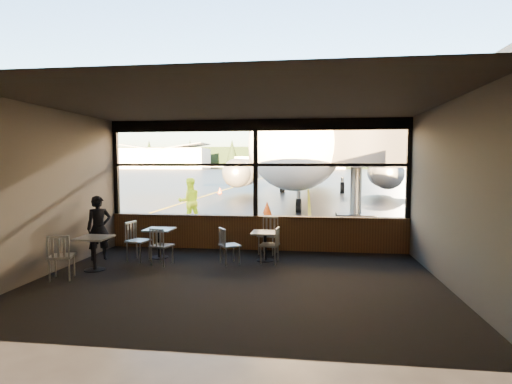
% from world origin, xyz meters
% --- Properties ---
extents(ground_plane, '(520.00, 520.00, 0.00)m').
position_xyz_m(ground_plane, '(0.00, 120.00, 0.00)').
color(ground_plane, black).
rests_on(ground_plane, ground).
extents(carpet_floor, '(8.00, 6.00, 0.01)m').
position_xyz_m(carpet_floor, '(0.00, -3.00, 0.01)').
color(carpet_floor, black).
rests_on(carpet_floor, ground).
extents(ceiling, '(8.00, 6.00, 0.04)m').
position_xyz_m(ceiling, '(0.00, -3.00, 3.50)').
color(ceiling, '#38332D').
rests_on(ceiling, ground).
extents(wall_left, '(0.04, 6.00, 3.50)m').
position_xyz_m(wall_left, '(-4.00, -3.00, 1.75)').
color(wall_left, '#524B42').
rests_on(wall_left, ground).
extents(wall_right, '(0.04, 6.00, 3.50)m').
position_xyz_m(wall_right, '(4.00, -3.00, 1.75)').
color(wall_right, '#524B42').
rests_on(wall_right, ground).
extents(wall_back, '(8.00, 0.04, 3.50)m').
position_xyz_m(wall_back, '(0.00, -6.00, 1.75)').
color(wall_back, '#524B42').
rests_on(wall_back, ground).
extents(window_sill, '(8.00, 0.28, 0.90)m').
position_xyz_m(window_sill, '(0.00, 0.00, 0.45)').
color(window_sill, '#58351A').
rests_on(window_sill, ground).
extents(window_header, '(8.00, 0.18, 0.30)m').
position_xyz_m(window_header, '(0.00, 0.00, 3.35)').
color(window_header, black).
rests_on(window_header, ground).
extents(mullion_left, '(0.12, 0.12, 2.60)m').
position_xyz_m(mullion_left, '(-3.95, 0.00, 2.20)').
color(mullion_left, black).
rests_on(mullion_left, ground).
extents(mullion_centre, '(0.12, 0.12, 2.60)m').
position_xyz_m(mullion_centre, '(0.00, 0.00, 2.20)').
color(mullion_centre, black).
rests_on(mullion_centre, ground).
extents(mullion_right, '(0.12, 0.12, 2.60)m').
position_xyz_m(mullion_right, '(3.95, 0.00, 2.20)').
color(mullion_right, black).
rests_on(mullion_right, ground).
extents(window_transom, '(8.00, 0.10, 0.08)m').
position_xyz_m(window_transom, '(0.00, 0.00, 2.30)').
color(window_transom, black).
rests_on(window_transom, ground).
extents(airliner, '(33.91, 39.88, 11.64)m').
position_xyz_m(airliner, '(1.72, 21.31, 5.82)').
color(airliner, white).
rests_on(airliner, ground_plane).
extents(jet_bridge, '(9.19, 11.23, 4.90)m').
position_xyz_m(jet_bridge, '(3.60, 5.50, 2.45)').
color(jet_bridge, '#2C2D2F').
rests_on(jet_bridge, ground_plane).
extents(cafe_table_near, '(0.64, 0.64, 0.70)m').
position_xyz_m(cafe_table_near, '(0.39, -1.22, 0.35)').
color(cafe_table_near, gray).
rests_on(cafe_table_near, carpet_floor).
extents(cafe_table_mid, '(0.66, 0.66, 0.73)m').
position_xyz_m(cafe_table_mid, '(-2.24, -1.25, 0.36)').
color(cafe_table_mid, gray).
rests_on(cafe_table_mid, carpet_floor).
extents(cafe_table_left, '(0.67, 0.67, 0.74)m').
position_xyz_m(cafe_table_left, '(-3.22, -2.56, 0.37)').
color(cafe_table_left, gray).
rests_on(cafe_table_left, carpet_floor).
extents(chair_near_e, '(0.53, 0.53, 0.86)m').
position_xyz_m(chair_near_e, '(0.52, -1.47, 0.43)').
color(chair_near_e, '#BCB6A9').
rests_on(chair_near_e, carpet_floor).
extents(chair_near_w, '(0.65, 0.65, 0.86)m').
position_xyz_m(chair_near_w, '(-0.39, -1.65, 0.43)').
color(chair_near_w, '#B2ACA0').
rests_on(chair_near_w, carpet_floor).
extents(chair_near_n, '(0.62, 0.62, 0.96)m').
position_xyz_m(chair_near_n, '(0.38, -0.50, 0.48)').
color(chair_near_n, '#ABA79A').
rests_on(chair_near_n, carpet_floor).
extents(chair_mid_s, '(0.60, 0.60, 0.89)m').
position_xyz_m(chair_mid_s, '(-1.92, -1.93, 0.44)').
color(chair_mid_s, '#B0AC9F').
rests_on(chair_mid_s, carpet_floor).
extents(chair_mid_w, '(0.62, 0.62, 0.96)m').
position_xyz_m(chair_mid_w, '(-2.62, -1.63, 0.48)').
color(chair_mid_w, '#A9A498').
rests_on(chair_mid_w, carpet_floor).
extents(chair_left_s, '(0.64, 0.64, 0.93)m').
position_xyz_m(chair_left_s, '(-3.50, -3.28, 0.47)').
color(chair_left_s, beige).
rests_on(chair_left_s, carpet_floor).
extents(passenger, '(0.68, 0.65, 1.56)m').
position_xyz_m(passenger, '(-3.60, -1.65, 0.78)').
color(passenger, black).
rests_on(passenger, carpet_floor).
extents(ground_crew, '(1.10, 1.04, 1.80)m').
position_xyz_m(ground_crew, '(-3.07, 4.07, 0.90)').
color(ground_crew, '#BFF219').
rests_on(ground_crew, ground_plane).
extents(cone_nose, '(0.40, 0.40, 0.56)m').
position_xyz_m(cone_nose, '(-0.37, 7.16, 0.28)').
color(cone_nose, '#DF5607').
rests_on(cone_nose, ground_plane).
extents(cone_wing, '(0.34, 0.34, 0.47)m').
position_xyz_m(cone_wing, '(-5.49, 20.38, 0.24)').
color(cone_wing, '#DF3C07').
rests_on(cone_wing, ground_plane).
extents(hangar_left, '(45.00, 18.00, 11.00)m').
position_xyz_m(hangar_left, '(-70.00, 180.00, 5.50)').
color(hangar_left, silver).
rests_on(hangar_left, ground_plane).
extents(hangar_mid, '(38.00, 15.00, 10.00)m').
position_xyz_m(hangar_mid, '(0.00, 185.00, 5.00)').
color(hangar_mid, silver).
rests_on(hangar_mid, ground_plane).
extents(hangar_right, '(50.00, 20.00, 12.00)m').
position_xyz_m(hangar_right, '(60.00, 178.00, 6.00)').
color(hangar_right, silver).
rests_on(hangar_right, ground_plane).
extents(fuel_tank_a, '(8.00, 8.00, 6.00)m').
position_xyz_m(fuel_tank_a, '(-30.00, 182.00, 3.00)').
color(fuel_tank_a, silver).
rests_on(fuel_tank_a, ground_plane).
extents(fuel_tank_b, '(8.00, 8.00, 6.00)m').
position_xyz_m(fuel_tank_b, '(-20.00, 182.00, 3.00)').
color(fuel_tank_b, silver).
rests_on(fuel_tank_b, ground_plane).
extents(fuel_tank_c, '(8.00, 8.00, 6.00)m').
position_xyz_m(fuel_tank_c, '(-10.00, 182.00, 3.00)').
color(fuel_tank_c, silver).
rests_on(fuel_tank_c, ground_plane).
extents(treeline, '(360.00, 3.00, 12.00)m').
position_xyz_m(treeline, '(0.00, 210.00, 6.00)').
color(treeline, black).
rests_on(treeline, ground_plane).
extents(cone_extra, '(0.40, 0.40, 0.56)m').
position_xyz_m(cone_extra, '(-0.50, 8.10, 0.28)').
color(cone_extra, '#F63E07').
rests_on(cone_extra, ground_plane).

